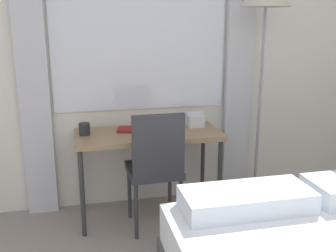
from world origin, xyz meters
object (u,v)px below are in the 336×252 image
(mug, at_px, (84,129))
(standing_lamp, at_px, (266,2))
(desk_chair, at_px, (156,164))
(desk, at_px, (148,140))
(telephone, at_px, (195,120))
(book, at_px, (133,129))

(mug, bearing_deg, standing_lamp, -1.50)
(standing_lamp, distance_m, mug, 1.73)
(desk_chair, bearing_deg, desk, 91.78)
(telephone, xyz_separation_m, mug, (-0.91, -0.07, -0.01))
(desk_chair, bearing_deg, standing_lamp, 13.72)
(desk, xyz_separation_m, desk_chair, (0.01, -0.25, -0.11))
(desk_chair, relative_size, standing_lamp, 0.48)
(desk_chair, height_order, mug, desk_chair)
(desk, bearing_deg, standing_lamp, -0.46)
(standing_lamp, height_order, mug, standing_lamp)
(desk, height_order, mug, mug)
(desk, distance_m, mug, 0.51)
(standing_lamp, bearing_deg, telephone, 168.86)
(standing_lamp, bearing_deg, desk_chair, -165.38)
(desk_chair, distance_m, mug, 0.62)
(desk, distance_m, desk_chair, 0.28)
(desk_chair, bearing_deg, telephone, 39.63)
(desk_chair, bearing_deg, book, 110.04)
(desk, height_order, telephone, telephone)
(desk, bearing_deg, book, 150.80)
(desk, height_order, desk_chair, desk_chair)
(desk, bearing_deg, desk_chair, -87.32)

